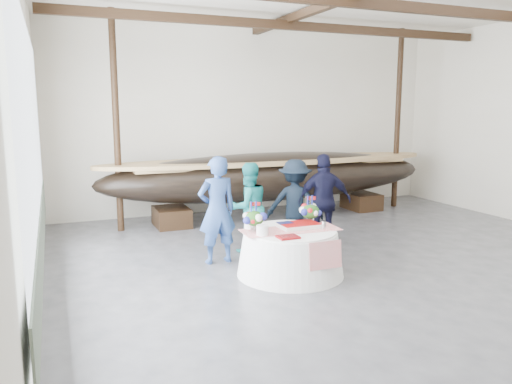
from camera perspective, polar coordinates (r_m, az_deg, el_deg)
name	(u,v)px	position (r m, az deg, el deg)	size (l,w,h in m)	color
floor	(404,281)	(7.88, 16.53, -9.77)	(10.00, 12.00, 0.01)	#3D3D42
wall_back	(253,120)	(12.67, -0.29, 8.22)	(10.00, 0.02, 4.50)	silver
wall_left	(25,138)	(5.76, -24.93, 5.60)	(0.02, 12.00, 4.50)	silver
pavilion_structure	(382,11)	(8.23, 14.16, 19.42)	(9.80, 11.76, 4.50)	black
open_bay	(35,168)	(6.79, -23.90, 2.56)	(0.03, 7.00, 3.20)	silver
longboat_display	(274,176)	(11.69, 2.07, 1.84)	(8.17, 1.63, 1.53)	black
banquet_table	(290,252)	(7.78, 3.94, -6.89)	(1.65, 1.65, 0.71)	white
tabletop_items	(284,219)	(7.75, 3.18, -3.09)	(1.55, 0.95, 0.40)	red
guest_woman_blue	(217,210)	(8.25, -4.47, -2.07)	(0.65, 0.43, 1.79)	navy
guest_woman_teal	(248,207)	(8.91, -0.90, -1.76)	(0.78, 0.61, 1.61)	teal
guest_man_left	(295,203)	(9.24, 4.47, -1.31)	(1.05, 0.61, 1.63)	black
guest_man_right	(324,201)	(9.21, 7.77, -1.04)	(1.02, 0.43, 1.74)	black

